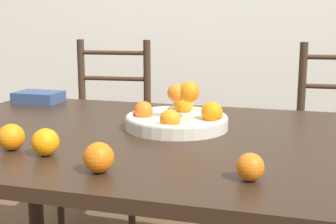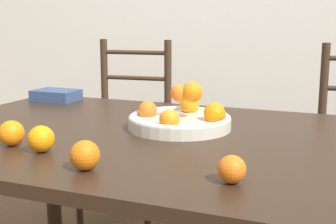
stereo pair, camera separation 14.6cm
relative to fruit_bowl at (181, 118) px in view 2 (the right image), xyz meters
The scene contains 8 objects.
dining_table 0.20m from the fruit_bowl, 140.56° to the right, with size 1.52×1.08×0.73m.
fruit_bowl is the anchor object (origin of this frame).
orange_loose_0 0.48m from the fruit_bowl, 122.16° to the right, with size 0.07×0.07×0.07m.
orange_loose_1 0.54m from the fruit_bowl, 57.25° to the right, with size 0.06×0.06×0.06m.
orange_loose_2 0.50m from the fruit_bowl, 96.81° to the right, with size 0.07×0.07×0.07m.
orange_loose_3 0.54m from the fruit_bowl, 134.32° to the right, with size 0.07×0.07×0.07m.
chair_left 1.03m from the fruit_bowl, 127.68° to the left, with size 0.46×0.44×0.99m.
book_stack 0.79m from the fruit_bowl, 156.49° to the left, with size 0.20×0.14×0.05m.
Camera 2 is at (0.66, -1.34, 1.09)m, focal length 50.00 mm.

